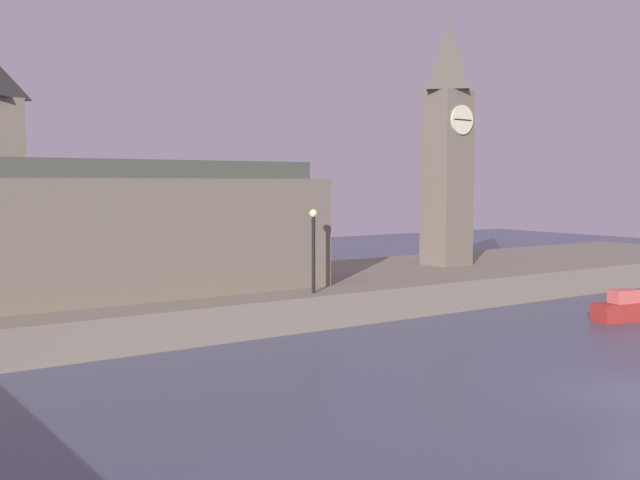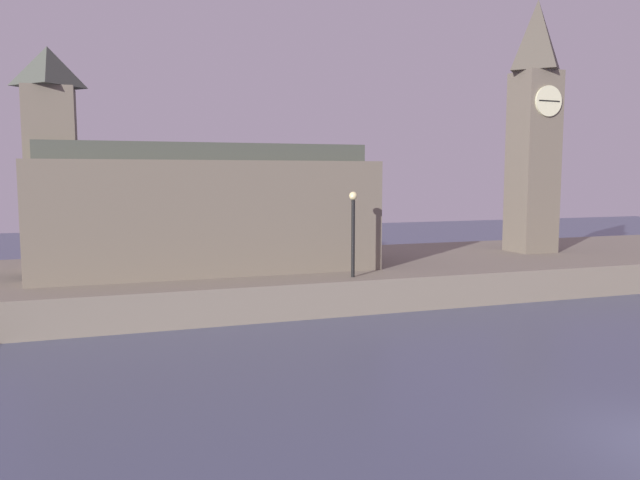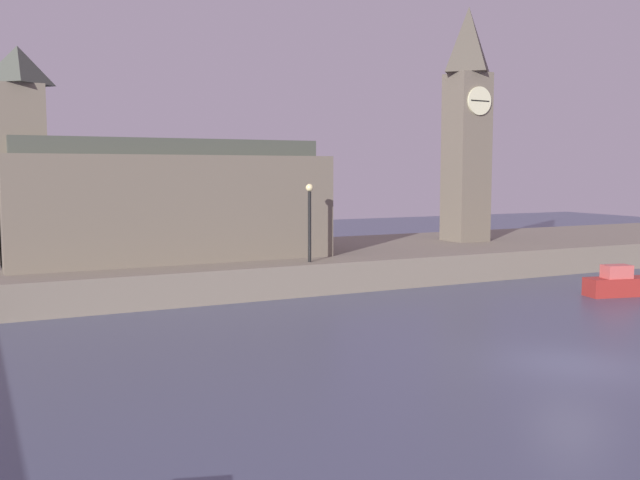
# 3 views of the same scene
# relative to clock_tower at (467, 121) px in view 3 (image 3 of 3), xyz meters

# --- Properties ---
(ground_plane) EXTENTS (120.00, 120.00, 0.00)m
(ground_plane) POSITION_rel_clock_tower_xyz_m (-11.43, -20.18, -8.89)
(ground_plane) COLOR #474C66
(far_embankment) EXTENTS (70.00, 12.00, 1.50)m
(far_embankment) POSITION_rel_clock_tower_xyz_m (-11.43, -0.18, -8.14)
(far_embankment) COLOR slate
(far_embankment) RESTS_ON ground
(clock_tower) EXTENTS (2.44, 2.48, 14.20)m
(clock_tower) POSITION_rel_clock_tower_xyz_m (0.00, 0.00, 0.00)
(clock_tower) COLOR #6B6051
(clock_tower) RESTS_ON far_embankment
(parliament_hall) EXTENTS (15.45, 6.00, 9.89)m
(parliament_hall) POSITION_rel_clock_tower_xyz_m (-19.28, -0.66, -4.43)
(parliament_hall) COLOR #6B6051
(parliament_hall) RESTS_ON far_embankment
(streetlamp) EXTENTS (0.36, 0.36, 3.72)m
(streetlamp) POSITION_rel_clock_tower_xyz_m (-13.13, -5.17, -5.05)
(streetlamp) COLOR black
(streetlamp) RESTS_ON far_embankment
(boat_dinghy_red) EXTENTS (4.26, 1.88, 1.47)m
(boat_dinghy_red) POSITION_rel_clock_tower_xyz_m (0.02, -12.30, -8.36)
(boat_dinghy_red) COLOR maroon
(boat_dinghy_red) RESTS_ON ground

